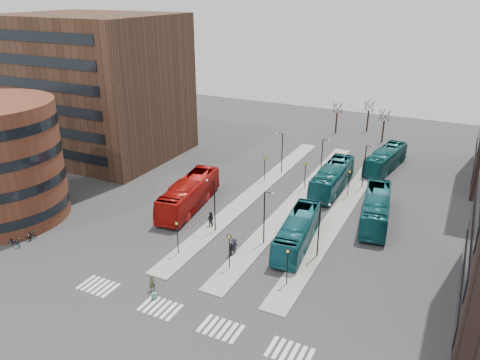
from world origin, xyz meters
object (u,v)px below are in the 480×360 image
at_px(teal_bus_d, 386,159).
at_px(teal_bus_c, 376,208).
at_px(red_bus, 189,194).
at_px(commuter_c, 234,246).
at_px(bicycle_near, 14,242).
at_px(commuter_a, 211,219).
at_px(teal_bus_a, 298,231).
at_px(teal_bus_b, 332,178).
at_px(traveller, 152,283).
at_px(commuter_b, 231,250).
at_px(bicycle_mid, 26,235).
at_px(suitcase, 155,296).
at_px(bicycle_far, 29,235).

bearing_deg(teal_bus_d, teal_bus_c, -74.03).
bearing_deg(red_bus, commuter_c, -44.14).
xyz_separation_m(red_bus, bicycle_near, (-11.57, -16.55, -1.33)).
bearing_deg(commuter_a, bicycle_near, 31.33).
bearing_deg(teal_bus_a, teal_bus_b, 87.38).
bearing_deg(red_bus, traveller, -76.66).
xyz_separation_m(red_bus, commuter_c, (10.12, -7.39, -0.93)).
relative_size(commuter_b, bicycle_mid, 0.89).
xyz_separation_m(suitcase, red_bus, (-7.25, 17.26, 1.55)).
relative_size(red_bus, bicycle_far, 8.23).
relative_size(red_bus, commuter_c, 7.26).
bearing_deg(teal_bus_c, commuter_b, -136.77).
bearing_deg(teal_bus_d, commuter_c, -97.41).
relative_size(commuter_a, commuter_b, 1.19).
bearing_deg(bicycle_mid, commuter_a, -45.90).
bearing_deg(teal_bus_b, bicycle_mid, -132.77).
relative_size(teal_bus_c, commuter_c, 6.76).
relative_size(teal_bus_b, commuter_a, 6.84).
xyz_separation_m(commuter_a, bicycle_mid, (-16.53, -11.71, -0.40)).
height_order(red_bus, traveller, red_bus).
bearing_deg(commuter_b, teal_bus_b, -12.20).
height_order(traveller, commuter_a, commuter_a).
xyz_separation_m(traveller, bicycle_mid, (-17.97, 1.42, -0.28)).
xyz_separation_m(teal_bus_c, commuter_a, (-16.71, -9.87, -0.78)).
bearing_deg(teal_bus_c, bicycle_near, -153.31).
height_order(teal_bus_c, commuter_a, teal_bus_c).
height_order(teal_bus_b, bicycle_mid, teal_bus_b).
bearing_deg(teal_bus_b, bicycle_near, -131.23).
height_order(commuter_c, bicycle_far, commuter_c).
distance_m(teal_bus_d, bicycle_far, 49.96).
bearing_deg(teal_bus_c, traveller, -131.76).
distance_m(teal_bus_a, commuter_c, 7.05).
height_order(teal_bus_d, commuter_b, teal_bus_d).
xyz_separation_m(traveller, commuter_c, (3.72, 9.00, 0.10)).
bearing_deg(commuter_b, bicycle_near, 110.99).
bearing_deg(teal_bus_c, suitcase, -129.31).
xyz_separation_m(suitcase, commuter_a, (-2.29, 14.00, 0.64)).
height_order(suitcase, teal_bus_b, teal_bus_b).
bearing_deg(bicycle_near, teal_bus_a, -56.19).
xyz_separation_m(teal_bus_b, teal_bus_c, (7.27, -6.85, -0.05)).
bearing_deg(commuter_a, teal_bus_d, -124.94).
bearing_deg(commuter_c, commuter_a, -111.76).
bearing_deg(commuter_c, traveller, -5.52).
bearing_deg(commuter_b, red_bus, 51.11).
distance_m(suitcase, traveller, 1.33).
bearing_deg(suitcase, teal_bus_b, 56.81).
relative_size(commuter_c, bicycle_far, 1.13).
xyz_separation_m(suitcase, teal_bus_b, (7.15, 30.72, 1.48)).
bearing_deg(bicycle_near, traveller, -82.89).
bearing_deg(bicycle_near, teal_bus_c, -48.54).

